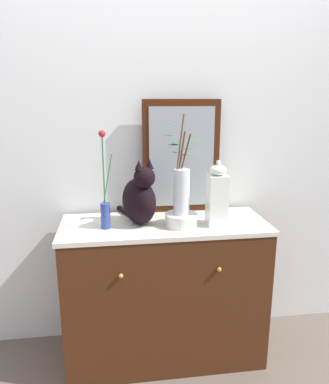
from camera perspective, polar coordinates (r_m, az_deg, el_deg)
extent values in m
plane|color=brown|center=(2.50, 0.00, -23.72)|extent=(6.00, 6.00, 0.00)
cube|color=silver|center=(2.28, -1.09, 8.34)|extent=(4.40, 0.08, 2.60)
cube|color=#401F0E|center=(2.26, 0.00, -15.42)|extent=(1.14, 0.46, 0.83)
cube|color=beige|center=(2.08, 0.00, -5.14)|extent=(1.17, 0.46, 0.02)
sphere|color=#B79338|center=(1.91, -6.81, -12.85)|extent=(0.02, 0.02, 0.02)
sphere|color=#B79338|center=(1.99, 8.52, -11.85)|extent=(0.02, 0.02, 0.02)
cube|color=#391808|center=(2.22, 2.62, 5.47)|extent=(0.47, 0.03, 0.68)
cube|color=gray|center=(2.20, 2.69, 5.41)|extent=(0.39, 0.01, 0.60)
ellipsoid|color=black|center=(2.03, -4.01, -1.46)|extent=(0.25, 0.30, 0.26)
sphere|color=black|center=(1.94, -3.15, 2.27)|extent=(0.12, 0.12, 0.12)
cone|color=black|center=(1.94, -2.34, 4.39)|extent=(0.04, 0.04, 0.05)
cone|color=black|center=(1.91, -4.03, 4.21)|extent=(0.04, 0.04, 0.05)
cylinder|color=black|center=(2.26, -6.51, -2.83)|extent=(0.10, 0.19, 0.03)
cylinder|color=navy|center=(2.00, -9.18, -3.67)|extent=(0.05, 0.05, 0.14)
cylinder|color=#35703E|center=(1.93, -9.47, 3.25)|extent=(0.01, 0.01, 0.35)
sphere|color=maroon|center=(1.91, -9.71, 8.95)|extent=(0.04, 0.04, 0.04)
cylinder|color=#2E7643|center=(1.94, -8.83, 2.07)|extent=(0.06, 0.01, 0.26)
cylinder|color=silver|center=(2.02, 2.62, -4.33)|extent=(0.18, 0.18, 0.07)
cylinder|color=silver|center=(1.98, 2.67, 0.02)|extent=(0.09, 0.09, 0.25)
cylinder|color=#542F1C|center=(1.96, 2.52, 5.09)|extent=(0.05, 0.02, 0.30)
ellipsoid|color=#317A48|center=(1.99, 1.73, 6.26)|extent=(0.05, 0.08, 0.01)
ellipsoid|color=#336A45|center=(1.96, 1.74, 7.61)|extent=(0.04, 0.07, 0.01)
cylinder|color=#4E3C1F|center=(1.94, 2.33, 6.37)|extent=(0.06, 0.06, 0.38)
ellipsoid|color=#316936|center=(1.98, 1.44, 7.38)|extent=(0.08, 0.06, 0.01)
ellipsoid|color=#377837|center=(1.98, 0.62, 8.79)|extent=(0.08, 0.06, 0.01)
ellipsoid|color=#366746|center=(1.96, 0.78, 10.16)|extent=(0.06, 0.08, 0.01)
cylinder|color=#4E3123|center=(1.96, 3.01, 4.98)|extent=(0.07, 0.07, 0.28)
ellipsoid|color=#3E7435|center=(1.99, 3.47, 5.76)|extent=(0.08, 0.07, 0.01)
ellipsoid|color=#327238|center=(1.98, 3.63, 6.80)|extent=(0.08, 0.05, 0.01)
ellipsoid|color=#347038|center=(1.99, 4.60, 7.88)|extent=(0.07, 0.05, 0.01)
cube|color=white|center=(2.02, 8.17, -1.30)|extent=(0.10, 0.10, 0.28)
ellipsoid|color=white|center=(1.98, 8.35, 3.41)|extent=(0.09, 0.09, 0.06)
sphere|color=silver|center=(1.98, 8.39, 4.55)|extent=(0.02, 0.02, 0.02)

